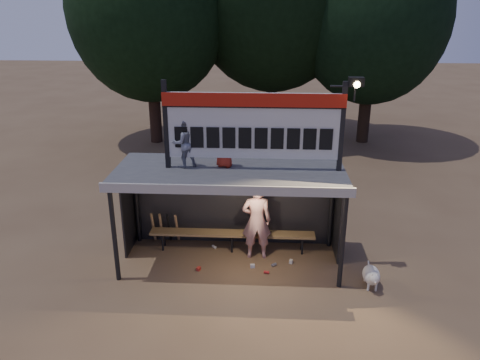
% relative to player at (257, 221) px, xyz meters
% --- Properties ---
extents(ground, '(80.00, 80.00, 0.00)m').
position_rel_player_xyz_m(ground, '(-0.59, -0.26, -0.95)').
color(ground, brown).
rests_on(ground, ground).
extents(player, '(0.72, 0.50, 1.90)m').
position_rel_player_xyz_m(player, '(0.00, 0.00, 0.00)').
color(player, white).
rests_on(player, ground).
extents(child_a, '(0.67, 0.62, 1.09)m').
position_rel_player_xyz_m(child_a, '(-1.59, -0.21, 1.92)').
color(child_a, slate).
rests_on(child_a, dugout_shelter).
extents(child_b, '(0.55, 0.44, 0.98)m').
position_rel_player_xyz_m(child_b, '(-0.71, -0.14, 1.86)').
color(child_b, '#A72819').
rests_on(child_b, dugout_shelter).
extents(dugout_shelter, '(5.10, 2.08, 2.32)m').
position_rel_player_xyz_m(dugout_shelter, '(-0.59, -0.01, 0.90)').
color(dugout_shelter, '#404042').
rests_on(dugout_shelter, ground).
extents(scoreboard_assembly, '(4.10, 0.27, 1.99)m').
position_rel_player_xyz_m(scoreboard_assembly, '(-0.04, -0.27, 2.38)').
color(scoreboard_assembly, black).
rests_on(scoreboard_assembly, dugout_shelter).
extents(bench, '(4.00, 0.35, 0.48)m').
position_rel_player_xyz_m(bench, '(-0.59, 0.29, -0.51)').
color(bench, olive).
rests_on(bench, ground).
extents(tree_left, '(6.46, 6.46, 9.27)m').
position_rel_player_xyz_m(tree_left, '(-4.59, 9.74, 4.57)').
color(tree_left, '#311E15').
rests_on(tree_left, ground).
extents(tree_right, '(6.08, 6.08, 8.72)m').
position_rel_player_xyz_m(tree_right, '(4.41, 10.24, 4.24)').
color(tree_right, black).
rests_on(tree_right, ground).
extents(dog, '(0.36, 0.81, 0.49)m').
position_rel_player_xyz_m(dog, '(2.48, -1.15, -0.67)').
color(dog, white).
rests_on(dog, ground).
extents(bats, '(0.67, 0.35, 0.84)m').
position_rel_player_xyz_m(bats, '(-2.30, 0.56, -0.52)').
color(bats, '#9C7349').
rests_on(bats, ground).
extents(litter, '(2.21, 1.21, 0.08)m').
position_rel_player_xyz_m(litter, '(-0.15, -0.38, -0.91)').
color(litter, '#AE271D').
rests_on(litter, ground).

